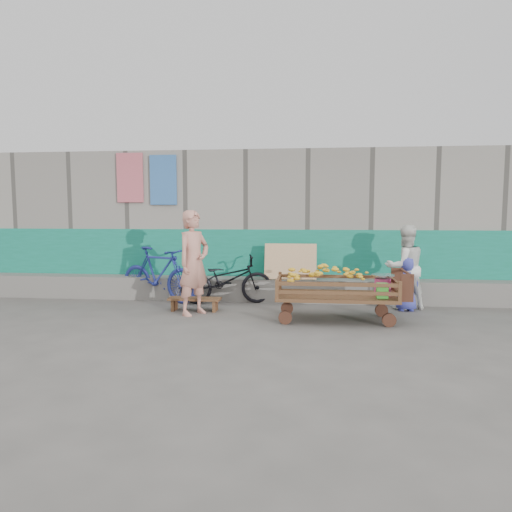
# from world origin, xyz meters

# --- Properties ---
(ground) EXTENTS (80.00, 80.00, 0.00)m
(ground) POSITION_xyz_m (0.00, 0.00, 0.00)
(ground) COLOR #514F4B
(ground) RESTS_ON ground
(building_wall) EXTENTS (12.00, 3.50, 3.00)m
(building_wall) POSITION_xyz_m (-0.00, 4.05, 1.47)
(building_wall) COLOR gray
(building_wall) RESTS_ON ground
(banana_cart) EXTENTS (2.09, 0.95, 0.89)m
(banana_cart) POSITION_xyz_m (1.04, 0.83, 0.60)
(banana_cart) COLOR #532D1B
(banana_cart) RESTS_ON ground
(bench) EXTENTS (0.93, 0.28, 0.23)m
(bench) POSITION_xyz_m (-1.37, 1.29, 0.17)
(bench) COLOR #532D1B
(bench) RESTS_ON ground
(vendor_man) EXTENTS (0.71, 0.78, 1.78)m
(vendor_man) POSITION_xyz_m (-1.30, 1.01, 0.89)
(vendor_man) COLOR tan
(vendor_man) RESTS_ON ground
(woman) EXTENTS (0.87, 0.76, 1.52)m
(woman) POSITION_xyz_m (2.38, 1.87, 0.76)
(woman) COLOR white
(woman) RESTS_ON ground
(child) EXTENTS (0.49, 0.33, 0.96)m
(child) POSITION_xyz_m (2.38, 1.70, 0.48)
(child) COLOR #383EA6
(child) RESTS_ON ground
(bicycle_dark) EXTENTS (1.85, 0.94, 0.93)m
(bicycle_dark) POSITION_xyz_m (-0.91, 2.00, 0.46)
(bicycle_dark) COLOR black
(bicycle_dark) RESTS_ON ground
(bicycle_blue) EXTENTS (1.85, 1.11, 1.07)m
(bicycle_blue) POSITION_xyz_m (-2.27, 2.05, 0.54)
(bicycle_blue) COLOR navy
(bicycle_blue) RESTS_ON ground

